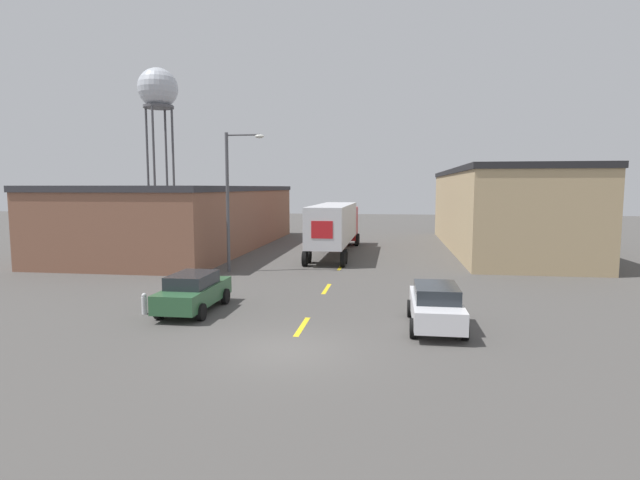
{
  "coord_description": "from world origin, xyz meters",
  "views": [
    {
      "loc": [
        3.21,
        -14.89,
        5.11
      ],
      "look_at": [
        -0.72,
        12.3,
        2.19
      ],
      "focal_mm": 28.0,
      "sensor_mm": 36.0,
      "label": 1
    }
  ],
  "objects_px": {
    "water_tower": "(158,92)",
    "parked_car_left_near": "(194,291)",
    "parked_car_right_near": "(436,305)",
    "semi_truck": "(336,224)",
    "street_lamp": "(232,192)",
    "fire_hydrant": "(144,304)"
  },
  "relations": [
    {
      "from": "water_tower",
      "to": "parked_car_left_near",
      "type": "bearing_deg",
      "value": -62.72
    },
    {
      "from": "water_tower",
      "to": "parked_car_right_near",
      "type": "bearing_deg",
      "value": -53.47
    },
    {
      "from": "semi_truck",
      "to": "street_lamp",
      "type": "relative_size",
      "value": 1.76
    },
    {
      "from": "parked_car_left_near",
      "to": "street_lamp",
      "type": "bearing_deg",
      "value": 98.57
    },
    {
      "from": "parked_car_left_near",
      "to": "parked_car_right_near",
      "type": "xyz_separation_m",
      "value": [
        9.67,
        -1.05,
        0.0
      ]
    },
    {
      "from": "street_lamp",
      "to": "fire_hydrant",
      "type": "relative_size",
      "value": 9.63
    },
    {
      "from": "semi_truck",
      "to": "water_tower",
      "type": "bearing_deg",
      "value": 139.43
    },
    {
      "from": "parked_car_right_near",
      "to": "fire_hydrant",
      "type": "height_order",
      "value": "parked_car_right_near"
    },
    {
      "from": "parked_car_right_near",
      "to": "water_tower",
      "type": "height_order",
      "value": "water_tower"
    },
    {
      "from": "water_tower",
      "to": "street_lamp",
      "type": "xyz_separation_m",
      "value": [
        18.94,
        -29.99,
        -11.85
      ]
    },
    {
      "from": "semi_truck",
      "to": "street_lamp",
      "type": "distance_m",
      "value": 10.73
    },
    {
      "from": "street_lamp",
      "to": "parked_car_right_near",
      "type": "bearing_deg",
      "value": -43.62
    },
    {
      "from": "semi_truck",
      "to": "parked_car_right_near",
      "type": "xyz_separation_m",
      "value": [
        5.89,
        -19.63,
        -1.48
      ]
    },
    {
      "from": "semi_truck",
      "to": "parked_car_left_near",
      "type": "distance_m",
      "value": 19.02
    },
    {
      "from": "semi_truck",
      "to": "water_tower",
      "type": "distance_m",
      "value": 35.04
    },
    {
      "from": "parked_car_left_near",
      "to": "parked_car_right_near",
      "type": "relative_size",
      "value": 1.0
    },
    {
      "from": "street_lamp",
      "to": "fire_hydrant",
      "type": "bearing_deg",
      "value": -91.99
    },
    {
      "from": "parked_car_right_near",
      "to": "semi_truck",
      "type": "bearing_deg",
      "value": 106.69
    },
    {
      "from": "semi_truck",
      "to": "parked_car_left_near",
      "type": "relative_size",
      "value": 3.22
    },
    {
      "from": "parked_car_left_near",
      "to": "fire_hydrant",
      "type": "distance_m",
      "value": 1.98
    },
    {
      "from": "parked_car_right_near",
      "to": "street_lamp",
      "type": "xyz_separation_m",
      "value": [
        -11.11,
        10.58,
        3.96
      ]
    },
    {
      "from": "water_tower",
      "to": "street_lamp",
      "type": "distance_m",
      "value": 37.4
    }
  ]
}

